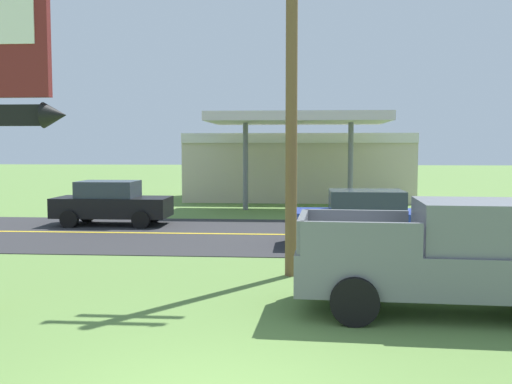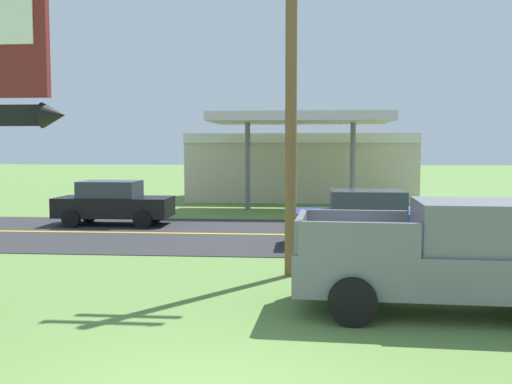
% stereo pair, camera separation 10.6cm
% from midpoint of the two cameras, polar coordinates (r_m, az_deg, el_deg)
% --- Properties ---
extents(road_asphalt, '(140.00, 8.00, 0.02)m').
position_cam_midpoint_polar(road_asphalt, '(19.35, 0.98, -4.17)').
color(road_asphalt, '#2B2B2D').
rests_on(road_asphalt, ground).
extents(road_centre_line, '(126.00, 0.20, 0.01)m').
position_cam_midpoint_polar(road_centre_line, '(19.34, 0.98, -4.13)').
color(road_centre_line, gold).
rests_on(road_centre_line, road_asphalt).
extents(utility_pole, '(2.02, 0.26, 8.10)m').
position_cam_midpoint_polar(utility_pole, '(13.13, 3.24, 10.82)').
color(utility_pole, brown).
rests_on(utility_pole, ground).
extents(gas_station, '(12.00, 11.50, 4.40)m').
position_cam_midpoint_polar(gas_station, '(32.57, 4.03, 2.71)').
color(gas_station, beige).
rests_on(gas_station, ground).
extents(pickup_grey_parked_on_lawn, '(5.29, 2.44, 1.96)m').
position_cam_midpoint_polar(pickup_grey_parked_on_lawn, '(10.77, 18.10, -6.10)').
color(pickup_grey_parked_on_lawn, slate).
rests_on(pickup_grey_parked_on_lawn, ground).
extents(car_blue_mid_lane, '(4.20, 2.00, 1.64)m').
position_cam_midpoint_polar(car_blue_mid_lane, '(17.31, 10.10, -2.50)').
color(car_blue_mid_lane, '#233893').
rests_on(car_blue_mid_lane, ground).
extents(car_black_far_lane, '(4.20, 2.00, 1.64)m').
position_cam_midpoint_polar(car_black_far_lane, '(22.33, -13.99, -1.03)').
color(car_black_far_lane, black).
rests_on(car_black_far_lane, ground).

